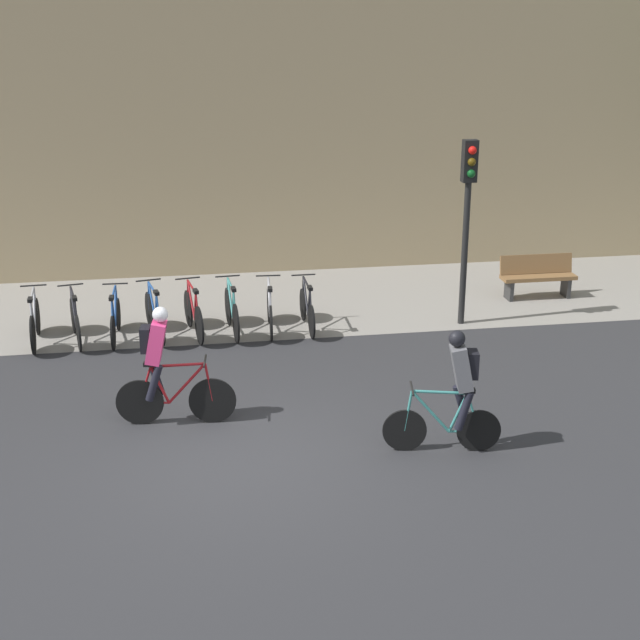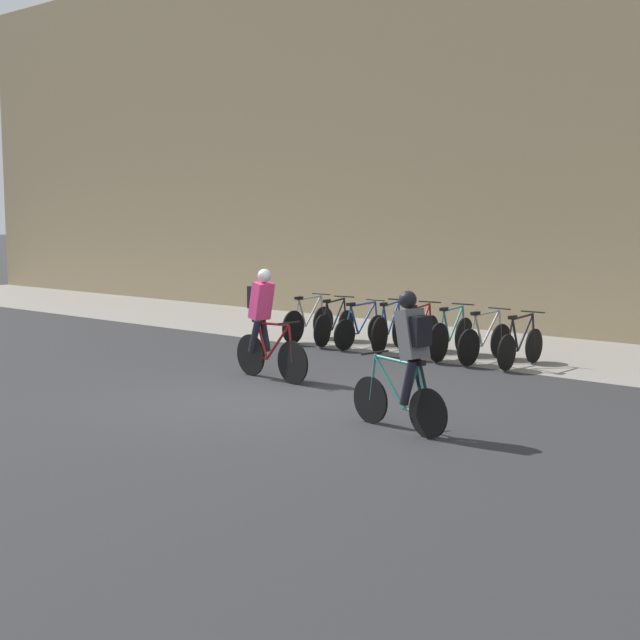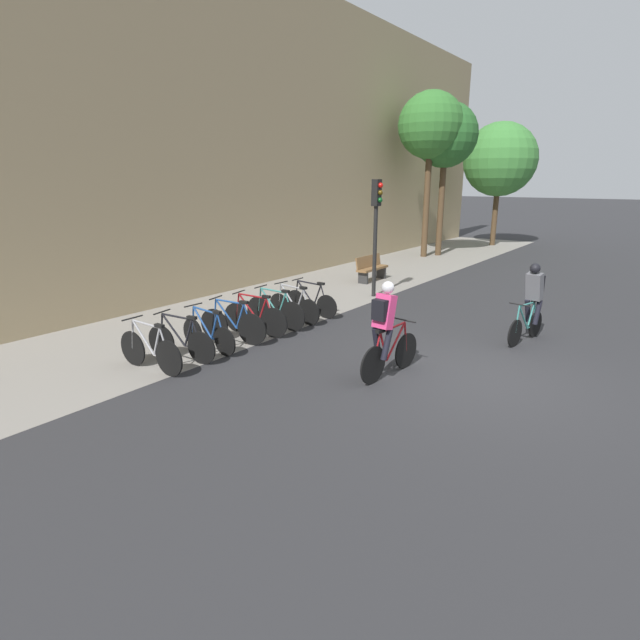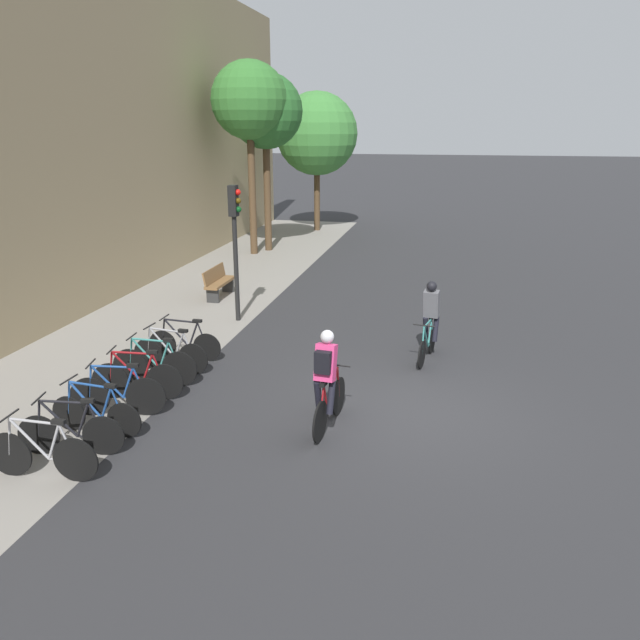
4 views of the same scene
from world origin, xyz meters
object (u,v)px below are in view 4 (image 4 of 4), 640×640
(traffic_light_pole, at_px, (235,228))
(parked_bike_2, at_px, (96,413))
(parked_bike_0, at_px, (42,453))
(cyclist_grey, at_px, (430,317))
(parked_bike_4, at_px, (137,378))
(cyclist_pink, at_px, (327,379))
(parked_bike_6, at_px, (170,353))
(bench, at_px, (219,282))
(parked_bike_5, at_px, (155,365))
(parked_bike_3, at_px, (118,394))
(parked_bike_7, at_px, (185,343))
(parked_bike_1, at_px, (71,431))

(traffic_light_pole, bearing_deg, parked_bike_2, 178.38)
(parked_bike_0, bearing_deg, cyclist_grey, -40.13)
(parked_bike_4, bearing_deg, traffic_light_pole, -2.09)
(cyclist_pink, height_order, parked_bike_6, cyclist_pink)
(cyclist_grey, height_order, bench, cyclist_grey)
(parked_bike_5, bearing_deg, parked_bike_3, 179.98)
(parked_bike_2, distance_m, parked_bike_6, 2.81)
(parked_bike_0, xyz_separation_m, parked_bike_5, (3.52, 0.00, 0.01))
(parked_bike_5, xyz_separation_m, parked_bike_7, (1.41, -0.00, -0.03))
(parked_bike_4, relative_size, traffic_light_pole, 0.49)
(parked_bike_7, bearing_deg, parked_bike_5, 179.93)
(cyclist_grey, distance_m, parked_bike_6, 5.57)
(parked_bike_0, distance_m, parked_bike_6, 4.22)
(parked_bike_1, height_order, traffic_light_pole, traffic_light_pole)
(parked_bike_4, height_order, bench, parked_bike_4)
(parked_bike_1, height_order, parked_bike_6, same)
(parked_bike_1, height_order, parked_bike_7, parked_bike_1)
(cyclist_pink, height_order, parked_bike_3, cyclist_pink)
(parked_bike_6, xyz_separation_m, bench, (5.72, 1.15, 0.07))
(parked_bike_4, relative_size, parked_bike_6, 1.01)
(parked_bike_3, xyz_separation_m, parked_bike_5, (1.41, -0.00, 0.00))
(parked_bike_7, bearing_deg, parked_bike_0, 179.99)
(cyclist_pink, relative_size, parked_bike_7, 1.08)
(parked_bike_1, xyz_separation_m, traffic_light_pole, (7.17, -0.18, 2.02))
(parked_bike_1, bearing_deg, parked_bike_5, 0.01)
(cyclist_pink, xyz_separation_m, traffic_light_pole, (5.59, 3.52, 1.47))
(parked_bike_5, bearing_deg, parked_bike_4, -179.98)
(parked_bike_5, height_order, bench, parked_bike_5)
(cyclist_pink, height_order, bench, cyclist_pink)
(parked_bike_2, xyz_separation_m, parked_bike_5, (2.11, 0.00, 0.03))
(parked_bike_0, relative_size, parked_bike_3, 1.03)
(parked_bike_5, relative_size, traffic_light_pole, 0.49)
(parked_bike_6, bearing_deg, parked_bike_0, 179.99)
(parked_bike_6, height_order, bench, parked_bike_6)
(parked_bike_3, distance_m, bench, 7.91)
(parked_bike_4, bearing_deg, parked_bike_0, -179.99)
(parked_bike_1, relative_size, traffic_light_pole, 0.47)
(cyclist_pink, distance_m, parked_bike_1, 4.06)
(traffic_light_pole, relative_size, bench, 2.24)
(cyclist_pink, distance_m, bench, 9.07)
(parked_bike_0, xyz_separation_m, parked_bike_1, (0.70, -0.00, -0.01))
(cyclist_pink, xyz_separation_m, bench, (7.65, 4.85, -0.48))
(cyclist_pink, relative_size, cyclist_grey, 1.02)
(parked_bike_3, distance_m, parked_bike_5, 1.41)
(parked_bike_5, xyz_separation_m, bench, (6.42, 1.15, 0.05))
(traffic_light_pole, distance_m, bench, 3.14)
(bench, bearing_deg, parked_bike_7, -167.09)
(parked_bike_1, bearing_deg, parked_bike_3, 0.05)
(parked_bike_0, relative_size, parked_bike_6, 1.02)
(cyclist_grey, relative_size, parked_bike_7, 1.06)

